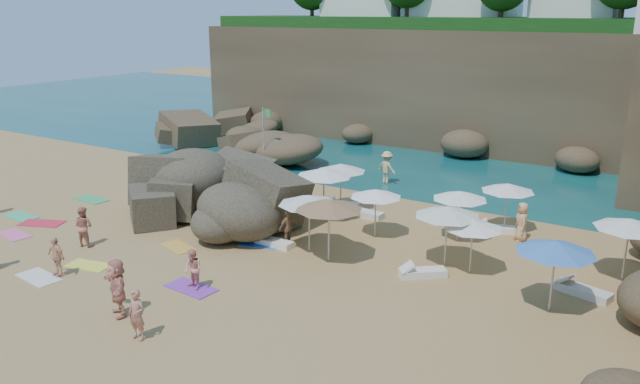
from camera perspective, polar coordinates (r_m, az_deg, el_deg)
The scene contains 42 objects.
ground at distance 25.42m, azimuth -7.48°, elevation -5.27°, with size 120.00×120.00×0.00m, color tan.
seawater at distance 51.27m, azimuth 14.45°, elevation 5.39°, with size 120.00×120.00×0.00m, color #0C4751.
cliff_back at distance 45.36m, azimuth 15.21°, elevation 9.08°, with size 44.00×8.00×8.00m, color brown.
rock_promontory at distance 44.01m, azimuth -5.29°, elevation 4.09°, with size 12.00×7.00×2.00m, color brown, non-canonical shape.
marina_masts at distance 57.95m, azimuth -1.22°, elevation 10.11°, with size 3.10×0.10×6.00m.
rock_outcrop at distance 29.37m, azimuth -9.86°, elevation -2.36°, with size 7.74×5.80×3.09m, color brown, non-canonical shape.
flag_pole at distance 37.56m, azimuth -5.07°, elevation 5.67°, with size 0.71×0.28×3.73m.
parasol_0 at distance 26.21m, azimuth 5.14°, elevation -0.12°, with size 2.19×2.19×2.07m.
parasol_1 at distance 29.62m, azimuth 1.93°, elevation 2.25°, with size 2.41×2.41×2.27m.
parasol_2 at distance 27.89m, azimuth 16.81°, elevation 0.40°, with size 2.27×2.27×2.15m.
parasol_3 at distance 24.35m, azimuth 26.48°, elevation -2.61°, with size 2.43×2.43×2.30m.
parasol_5 at distance 28.13m, azimuth 0.35°, elevation 1.83°, with size 2.59×2.59×2.45m.
parasol_6 at distance 23.40m, azimuth 0.82°, elevation -1.14°, with size 2.62×2.62×2.47m.
parasol_7 at distance 26.23m, azimuth 12.69°, elevation -0.29°, with size 2.27×2.27×2.15m.
parasol_8 at distance 23.13m, azimuth 13.82°, elevation -2.90°, with size 2.15×2.15×2.03m.
parasol_9 at distance 24.40m, azimuth -1.00°, elevation -0.71°, with size 2.47×2.47×2.34m.
parasol_10 at distance 20.87m, azimuth 20.77°, elevation -4.72°, with size 2.51×2.51×2.37m.
parasol_11 at distance 23.49m, azimuth 11.59°, elevation -1.75°, with size 2.47×2.47×2.33m.
lounger_0 at distance 30.45m, azimuth 2.02°, elevation -1.21°, with size 1.54×0.51×0.24m, color white.
lounger_1 at distance 29.20m, azimuth 4.10°, elevation -1.97°, with size 1.85×0.62×0.29m, color white.
lounger_2 at distance 28.22m, azimuth 15.72°, elevation -3.26°, with size 1.67×0.56×0.26m, color white.
lounger_3 at distance 25.65m, azimuth -4.21°, elevation -4.65°, with size 1.68×0.56×0.26m, color white.
lounger_4 at distance 23.13m, azimuth 22.92°, elevation -8.37°, with size 1.84×0.61×0.29m, color silver.
lounger_5 at distance 23.08m, azimuth 9.37°, elevation -7.30°, with size 1.70×0.57×0.26m, color white.
towel_1 at distance 29.85m, azimuth -26.17°, elevation -3.52°, with size 1.68×0.84×0.03m, color pink.
towel_3 at distance 32.31m, azimuth -25.68°, elevation -2.02°, with size 1.76×0.88×0.03m, color #35BB7D.
towel_4 at distance 25.27m, azimuth -20.40°, elevation -6.30°, with size 1.66×0.83×0.03m, color #EDED3E.
towel_5 at distance 24.87m, azimuth -24.32°, elevation -7.12°, with size 1.79×0.90×0.03m, color silver.
towel_6 at distance 22.34m, azimuth -11.71°, elevation -8.58°, with size 1.86×0.93×0.03m, color purple.
towel_7 at distance 30.89m, azimuth -24.09°, elevation -2.62°, with size 1.91×0.96×0.03m, color red.
towel_8 at distance 25.87m, azimuth -5.47°, elevation -4.77°, with size 1.64×0.82×0.03m, color blue.
towel_11 at distance 33.76m, azimuth -20.20°, elevation -0.65°, with size 1.84×0.92×0.03m, color #30A85D.
towel_12 at distance 26.12m, azimuth -12.81°, elevation -4.91°, with size 1.64×0.82×0.03m, color gold.
person_stand_1 at distance 27.12m, azimuth -20.82°, elevation -2.96°, with size 0.81×0.63×1.67m, color tan.
person_stand_2 at distance 34.62m, azimuth 6.14°, elevation 2.24°, with size 1.19×0.49×1.84m, color #E0BB7F.
person_stand_3 at distance 25.51m, azimuth -2.98°, elevation -3.30°, with size 0.86×0.36×1.46m, color olive.
person_stand_4 at distance 27.23m, azimuth 17.97°, elevation -2.60°, with size 0.81×0.44×1.66m, color #DFA975.
person_stand_5 at distance 30.39m, azimuth -3.45°, elevation 0.18°, with size 1.59×0.46×1.71m, color tan.
person_lie_1 at distance 24.68m, azimuth -22.83°, elevation -6.71°, with size 0.86×1.46×0.36m, color #F4B58A.
person_lie_3 at distance 20.98m, azimuth -17.88°, elevation -10.07°, with size 1.73×1.87×0.50m, color tan.
person_lie_4 at distance 19.45m, azimuth -16.26°, elevation -12.33°, with size 0.56×1.53×0.37m, color #BE725F.
person_lie_5 at distance 22.13m, azimuth -11.46°, elevation -8.09°, with size 0.69×1.41×0.54m, color #E89884.
Camera 1 is at (15.29, -18.04, 9.31)m, focal length 35.00 mm.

